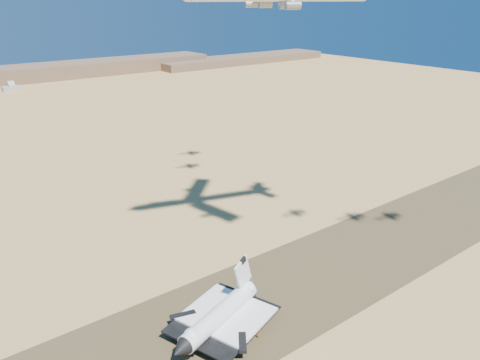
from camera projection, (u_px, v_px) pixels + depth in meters
ground at (234, 315)px, 157.13m from camera, size 1200.00×1200.00×0.00m
runway at (234, 315)px, 157.11m from camera, size 600.00×50.00×0.06m
ridgeline at (22, 76)px, 580.87m from camera, size 960.00×90.00×18.00m
shuttle at (219, 317)px, 147.39m from camera, size 42.02×33.93×20.45m
crew_a at (249, 332)px, 147.64m from camera, size 0.51×0.65×1.57m
crew_b at (258, 335)px, 146.28m from camera, size 0.78×0.98×1.76m
crew_c at (258, 335)px, 146.22m from camera, size 1.05×0.95×1.61m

